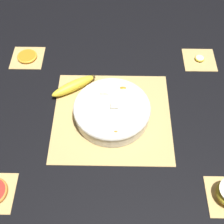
# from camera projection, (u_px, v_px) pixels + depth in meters

# --- Properties ---
(ground_plane) EXTENTS (6.00, 6.00, 0.00)m
(ground_plane) POSITION_uv_depth(u_px,v_px,m) (112.00, 117.00, 1.12)
(ground_plane) COLOR black
(bamboo_mat_center) EXTENTS (0.42, 0.39, 0.01)m
(bamboo_mat_center) POSITION_uv_depth(u_px,v_px,m) (112.00, 116.00, 1.11)
(bamboo_mat_center) COLOR tan
(bamboo_mat_center) RESTS_ON ground_plane
(coaster_mat_far_left) EXTENTS (0.13, 0.13, 0.01)m
(coaster_mat_far_left) POSITION_uv_depth(u_px,v_px,m) (28.00, 58.00, 1.29)
(coaster_mat_far_left) COLOR tan
(coaster_mat_far_left) RESTS_ON ground_plane
(coaster_mat_far_right) EXTENTS (0.13, 0.13, 0.01)m
(coaster_mat_far_right) POSITION_uv_depth(u_px,v_px,m) (199.00, 60.00, 1.28)
(coaster_mat_far_right) COLOR tan
(coaster_mat_far_right) RESTS_ON ground_plane
(fruit_salad_bowl) EXTENTS (0.27, 0.27, 0.06)m
(fruit_salad_bowl) POSITION_uv_depth(u_px,v_px,m) (112.00, 110.00, 1.09)
(fruit_salad_bowl) COLOR silver
(fruit_salad_bowl) RESTS_ON bamboo_mat_center
(whole_banana) EXTENTS (0.17, 0.13, 0.04)m
(whole_banana) POSITION_uv_depth(u_px,v_px,m) (74.00, 86.00, 1.17)
(whole_banana) COLOR yellow
(whole_banana) RESTS_ON bamboo_mat_center
(orange_slice_whole) EXTENTS (0.08, 0.08, 0.01)m
(orange_slice_whole) POSITION_uv_depth(u_px,v_px,m) (27.00, 56.00, 1.29)
(orange_slice_whole) COLOR orange
(orange_slice_whole) RESTS_ON coaster_mat_far_left
(banana_coin_single) EXTENTS (0.04, 0.04, 0.01)m
(banana_coin_single) POSITION_uv_depth(u_px,v_px,m) (200.00, 58.00, 1.28)
(banana_coin_single) COLOR #F4EABC
(banana_coin_single) RESTS_ON coaster_mat_far_right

